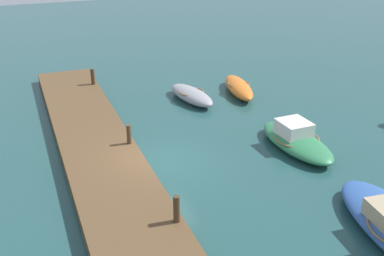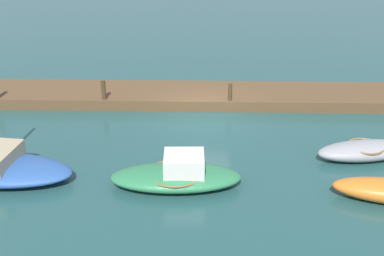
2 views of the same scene
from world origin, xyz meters
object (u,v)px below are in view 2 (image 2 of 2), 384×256
(rowboat_grey, at_px, (365,150))
(mooring_post_mid_east, at_px, (104,90))
(motorboat_green, at_px, (177,175))
(mooring_post_mid_west, at_px, (230,92))

(rowboat_grey, xyz_separation_m, mooring_post_mid_east, (10.76, -4.70, 0.62))
(motorboat_green, distance_m, mooring_post_mid_east, 7.84)
(mooring_post_mid_west, height_order, mooring_post_mid_east, mooring_post_mid_east)
(rowboat_grey, distance_m, mooring_post_mid_west, 6.80)
(motorboat_green, distance_m, mooring_post_mid_west, 7.16)
(rowboat_grey, distance_m, mooring_post_mid_east, 11.76)
(rowboat_grey, xyz_separation_m, motorboat_green, (6.97, 2.13, 0.07))
(mooring_post_mid_east, bearing_deg, rowboat_grey, 156.41)
(rowboat_grey, bearing_deg, mooring_post_mid_east, -33.98)
(mooring_post_mid_west, distance_m, mooring_post_mid_east, 5.89)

